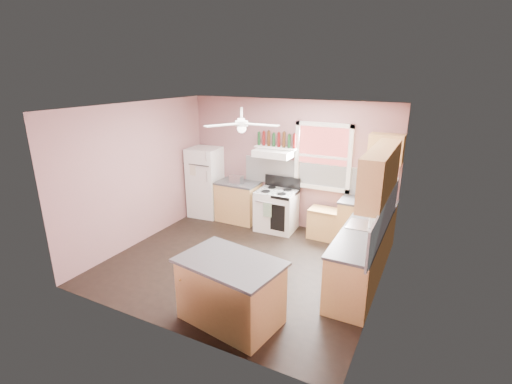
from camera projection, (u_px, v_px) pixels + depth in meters
The scene contains 32 objects.
floor at pixel (243, 263), 6.54m from camera, with size 4.50×4.50×0.00m, color black.
ceiling at pixel (241, 107), 5.70m from camera, with size 4.50×4.50×0.00m, color white.
wall_back at pixel (289, 164), 7.84m from camera, with size 4.50×0.05×2.70m, color #8C5E5F.
wall_right at pixel (386, 213), 5.14m from camera, with size 0.05×4.00×2.70m, color #8C5E5F.
wall_left at pixel (139, 174), 7.10m from camera, with size 0.05×4.00×2.70m, color #8C5E5F.
backsplash_back at pixel (308, 175), 7.66m from camera, with size 2.90×0.03×0.55m, color white.
backsplash_right at pixel (385, 217), 5.46m from camera, with size 0.03×2.60×0.55m, color white.
window_view at pixel (323, 157), 7.40m from camera, with size 1.00×0.02×1.20m, color maroon.
window_frame at pixel (323, 157), 7.37m from camera, with size 1.16×0.07×1.36m, color white.
refrigerator at pixel (205, 182), 8.52m from camera, with size 0.68×0.66×1.59m, color white.
base_cabinet_left at pixel (238, 202), 8.30m from camera, with size 0.90×0.60×0.86m, color tan.
counter_left at pixel (238, 183), 8.16m from camera, with size 0.92×0.62×0.04m, color #3F3F41.
toaster at pixel (236, 179), 8.03m from camera, with size 0.28×0.16×0.18m, color silver.
stove at pixel (276, 210), 7.82m from camera, with size 0.80×0.64×0.86m, color white.
range_hood at pixel (274, 153), 7.62m from camera, with size 0.78×0.50×0.14m, color white.
bottle_shelf at pixel (276, 147), 7.69m from camera, with size 0.90×0.26×0.03m, color white.
cart at pixel (324, 224), 7.45m from camera, with size 0.61×0.41×0.61m, color tan.
base_cabinet_corner at pixel (366, 225), 7.09m from camera, with size 1.00×0.60×0.86m, color tan.
base_cabinet_right at pixel (361, 258), 5.82m from camera, with size 0.60×2.20×0.86m, color tan.
counter_corner at pixel (368, 202), 6.95m from camera, with size 1.02×0.62×0.04m, color #3F3F41.
counter_right at pixel (363, 232), 5.68m from camera, with size 0.62×2.22×0.04m, color #3F3F41.
sink at pixel (365, 226), 5.85m from camera, with size 0.55×0.45×0.03m, color silver.
faucet at pixel (376, 224), 5.76m from camera, with size 0.03×0.03×0.14m, color silver.
upper_cabinet_right at pixel (380, 173), 5.51m from camera, with size 0.33×1.80×0.76m, color tan.
upper_cabinet_corner at pixel (386, 149), 6.66m from camera, with size 0.60×0.33×0.52m, color tan.
paper_towel at pixel (389, 184), 6.83m from camera, with size 0.12×0.12×0.26m, color white.
island at pixel (231, 292), 4.92m from camera, with size 1.27×0.80×0.86m, color tan.
island_top at pixel (230, 262), 4.78m from camera, with size 1.34×0.87×0.04m, color #3F3F41.
ceiling_fan_hub at pixel (242, 123), 5.78m from camera, with size 0.20×0.20×0.08m, color white.
soap_bottle at pixel (372, 220), 5.72m from camera, with size 0.10×0.10×0.27m, color silver.
red_caddy at pixel (370, 208), 6.45m from camera, with size 0.18×0.12×0.10m, color #AB2C0E.
wine_bottles at pixel (276, 140), 7.64m from camera, with size 0.86×0.06×0.31m.
Camera 1 is at (2.85, -5.09, 3.23)m, focal length 26.00 mm.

